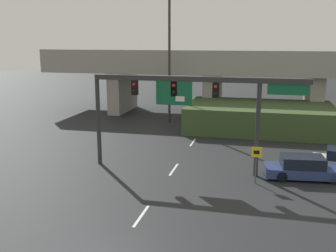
{
  "coord_description": "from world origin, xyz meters",
  "views": [
    {
      "loc": [
        5.37,
        -12.65,
        8.31
      ],
      "look_at": [
        0.0,
        9.5,
        3.25
      ],
      "focal_mm": 42.0,
      "sensor_mm": 36.0,
      "label": 1
    }
  ],
  "objects_px": {
    "speed_limit_sign": "(256,159)",
    "highway_light_pole_near": "(169,55)",
    "signal_gantry": "(188,96)",
    "parked_sedan_near_right": "(304,168)"
  },
  "relations": [
    {
      "from": "speed_limit_sign",
      "to": "highway_light_pole_near",
      "type": "distance_m",
      "value": 18.61
    },
    {
      "from": "speed_limit_sign",
      "to": "highway_light_pole_near",
      "type": "height_order",
      "value": "highway_light_pole_near"
    },
    {
      "from": "speed_limit_sign",
      "to": "highway_light_pole_near",
      "type": "xyz_separation_m",
      "value": [
        -8.9,
        15.46,
        5.31
      ]
    },
    {
      "from": "signal_gantry",
      "to": "speed_limit_sign",
      "type": "distance_m",
      "value": 5.65
    },
    {
      "from": "signal_gantry",
      "to": "speed_limit_sign",
      "type": "bearing_deg",
      "value": -17.4
    },
    {
      "from": "highway_light_pole_near",
      "to": "parked_sedan_near_right",
      "type": "height_order",
      "value": "highway_light_pole_near"
    },
    {
      "from": "signal_gantry",
      "to": "highway_light_pole_near",
      "type": "relative_size",
      "value": 1.05
    },
    {
      "from": "speed_limit_sign",
      "to": "parked_sedan_near_right",
      "type": "height_order",
      "value": "speed_limit_sign"
    },
    {
      "from": "signal_gantry",
      "to": "highway_light_pole_near",
      "type": "height_order",
      "value": "highway_light_pole_near"
    },
    {
      "from": "signal_gantry",
      "to": "speed_limit_sign",
      "type": "relative_size",
      "value": 5.96
    }
  ]
}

